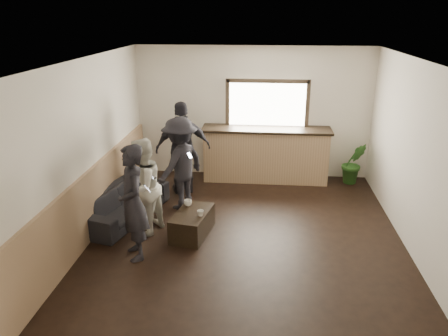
# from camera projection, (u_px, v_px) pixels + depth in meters

# --- Properties ---
(ground) EXTENTS (5.00, 6.00, 0.01)m
(ground) POSITION_uv_depth(u_px,v_px,m) (245.00, 239.00, 7.03)
(ground) COLOR black
(room_shell) EXTENTS (5.01, 6.01, 2.80)m
(room_shell) POSITION_uv_depth(u_px,v_px,m) (198.00, 150.00, 6.60)
(room_shell) COLOR silver
(room_shell) RESTS_ON ground
(bar_counter) EXTENTS (2.70, 0.68, 2.13)m
(bar_counter) POSITION_uv_depth(u_px,v_px,m) (266.00, 151.00, 9.31)
(bar_counter) COLOR #A7815A
(bar_counter) RESTS_ON ground
(sofa) EXTENTS (1.25, 2.07, 0.57)m
(sofa) POSITION_uv_depth(u_px,v_px,m) (124.00, 203.00, 7.65)
(sofa) COLOR black
(sofa) RESTS_ON ground
(coffee_table) EXTENTS (0.66, 0.98, 0.40)m
(coffee_table) POSITION_uv_depth(u_px,v_px,m) (192.00, 223.00, 7.10)
(coffee_table) COLOR black
(coffee_table) RESTS_ON ground
(cup_a) EXTENTS (0.13, 0.13, 0.10)m
(cup_a) POSITION_uv_depth(u_px,v_px,m) (188.00, 203.00, 7.25)
(cup_a) COLOR silver
(cup_a) RESTS_ON coffee_table
(cup_b) EXTENTS (0.13, 0.13, 0.09)m
(cup_b) POSITION_uv_depth(u_px,v_px,m) (200.00, 213.00, 6.89)
(cup_b) COLOR silver
(cup_b) RESTS_ON coffee_table
(potted_plant) EXTENTS (0.54, 0.46, 0.89)m
(potted_plant) POSITION_uv_depth(u_px,v_px,m) (354.00, 163.00, 9.17)
(potted_plant) COLOR #2D6623
(potted_plant) RESTS_ON ground
(person_a) EXTENTS (0.66, 0.75, 1.73)m
(person_a) POSITION_uv_depth(u_px,v_px,m) (133.00, 203.00, 6.25)
(person_a) COLOR black
(person_a) RESTS_ON ground
(person_b) EXTENTS (0.84, 0.94, 1.60)m
(person_b) POSITION_uv_depth(u_px,v_px,m) (142.00, 187.00, 6.97)
(person_b) COLOR beige
(person_b) RESTS_ON ground
(person_c) EXTENTS (1.11, 1.28, 1.72)m
(person_c) POSITION_uv_depth(u_px,v_px,m) (180.00, 164.00, 7.88)
(person_c) COLOR black
(person_c) RESTS_ON ground
(person_d) EXTENTS (1.17, 0.76, 1.84)m
(person_d) POSITION_uv_depth(u_px,v_px,m) (183.00, 148.00, 8.56)
(person_d) COLOR black
(person_d) RESTS_ON ground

